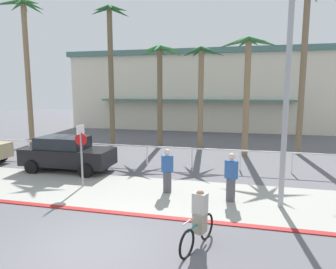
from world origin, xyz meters
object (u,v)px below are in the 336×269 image
palm_tree_1 (111,49)px  palm_tree_4 (248,69)px  palm_tree_0 (25,38)px  palm_tree_2 (160,69)px  stop_sign_bike_lane (81,147)px  pedestrian_0 (231,179)px  car_black_1 (67,153)px  streetlight_curb (289,79)px  palm_tree_5 (305,39)px  pedestrian_1 (167,173)px  palm_tree_3 (201,73)px  cyclist_teal_0 (199,220)px

palm_tree_1 → palm_tree_4: 9.45m
palm_tree_0 → palm_tree_2: palm_tree_0 is taller
stop_sign_bike_lane → pedestrian_0: stop_sign_bike_lane is taller
palm_tree_1 → car_black_1: 9.20m
streetlight_curb → palm_tree_4: (-1.10, 8.31, 0.89)m
palm_tree_1 → palm_tree_5: palm_tree_5 is taller
streetlight_curb → palm_tree_5: (2.15, 9.60, 2.64)m
car_black_1 → pedestrian_1: 5.88m
palm_tree_0 → pedestrian_0: bearing=-29.7°
palm_tree_5 → palm_tree_3: bearing=174.4°
stop_sign_bike_lane → palm_tree_3: 10.78m
palm_tree_0 → palm_tree_1: (5.87, 1.17, -0.81)m
streetlight_curb → cyclist_teal_0: size_ratio=4.31×
streetlight_curb → pedestrian_0: bearing=167.9°
palm_tree_2 → stop_sign_bike_lane: bearing=-94.8°
palm_tree_3 → car_black_1: (-5.58, -7.47, -4.17)m
palm_tree_0 → car_black_1: bearing=-41.9°
palm_tree_5 → pedestrian_1: palm_tree_5 is taller
palm_tree_4 → stop_sign_bike_lane: bearing=-130.3°
palm_tree_4 → palm_tree_5: 3.91m
streetlight_curb → palm_tree_0: 18.61m
palm_tree_3 → palm_tree_4: 3.50m
palm_tree_0 → palm_tree_2: (9.33, 1.50, -2.21)m
stop_sign_bike_lane → palm_tree_1: size_ratio=0.26×
palm_tree_3 → cyclist_teal_0: (1.68, -13.21, -4.34)m
palm_tree_5 → pedestrian_1: bearing=-125.1°
cyclist_teal_0 → pedestrian_0: bearing=78.5°
palm_tree_4 → car_black_1: (-8.52, -5.58, -4.29)m
palm_tree_1 → cyclist_teal_0: bearing=-58.2°
car_black_1 → pedestrian_0: size_ratio=2.51×
car_black_1 → cyclist_teal_0: car_black_1 is taller
palm_tree_3 → pedestrian_0: palm_tree_3 is taller
palm_tree_2 → pedestrian_1: bearing=-73.6°
palm_tree_0 → palm_tree_1: bearing=11.3°
pedestrian_0 → palm_tree_3: bearing=103.5°
stop_sign_bike_lane → palm_tree_5: 14.28m
palm_tree_1 → palm_tree_3: 6.51m
palm_tree_1 → palm_tree_4: palm_tree_1 is taller
palm_tree_4 → cyclist_teal_0: bearing=-96.4°
stop_sign_bike_lane → streetlight_curb: size_ratio=0.34×
palm_tree_1 → palm_tree_2: size_ratio=1.38×
palm_tree_0 → palm_tree_3: bearing=7.5°
pedestrian_1 → car_black_1: bearing=160.2°
streetlight_curb → palm_tree_2: 12.25m
palm_tree_5 → car_black_1: (-11.77, -6.87, -6.05)m
palm_tree_1 → palm_tree_2: 3.75m
palm_tree_1 → pedestrian_0: palm_tree_1 is taller
palm_tree_5 → cyclist_teal_0: 14.76m
stop_sign_bike_lane → palm_tree_3: size_ratio=0.37×
palm_tree_4 → cyclist_teal_0: (-1.26, -11.32, -4.47)m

